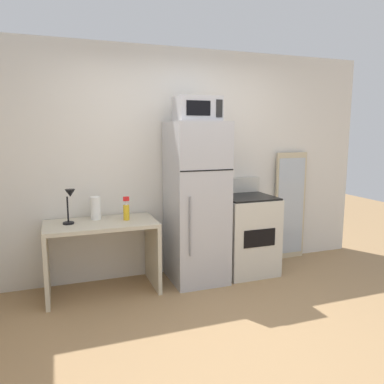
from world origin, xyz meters
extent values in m
plane|color=#9E7A51|center=(0.00, 0.00, 0.00)|extent=(12.00, 12.00, 0.00)
cube|color=silver|center=(0.00, 1.70, 1.30)|extent=(5.00, 0.10, 2.60)
cube|color=beige|center=(-0.91, 1.33, 0.73)|extent=(1.12, 0.60, 0.04)
cube|color=beige|center=(-1.46, 1.33, 0.35)|extent=(0.04, 0.60, 0.71)
cube|color=beige|center=(-0.37, 1.33, 0.35)|extent=(0.04, 0.60, 0.71)
cylinder|color=black|center=(-1.23, 1.36, 0.76)|extent=(0.11, 0.11, 0.02)
cylinder|color=black|center=(-1.23, 1.36, 0.90)|extent=(0.02, 0.02, 0.26)
cone|color=black|center=(-1.20, 1.34, 1.07)|extent=(0.10, 0.10, 0.08)
cylinder|color=yellow|center=(-0.65, 1.33, 0.83)|extent=(0.06, 0.06, 0.16)
cylinder|color=white|center=(-0.65, 1.33, 0.93)|extent=(0.02, 0.02, 0.04)
cube|color=red|center=(-0.65, 1.32, 0.98)|extent=(0.06, 0.03, 0.04)
cylinder|color=white|center=(-0.94, 1.48, 0.87)|extent=(0.11, 0.11, 0.24)
cube|color=#B7B7BC|center=(0.13, 1.31, 0.89)|extent=(0.59, 0.63, 1.77)
cube|color=black|center=(0.13, 1.00, 1.28)|extent=(0.58, 0.00, 0.01)
cylinder|color=gray|center=(-0.06, 0.98, 0.71)|extent=(0.02, 0.02, 0.62)
cube|color=#B7B7BC|center=(0.13, 1.29, 1.90)|extent=(0.46, 0.34, 0.26)
cube|color=black|center=(0.08, 1.12, 1.90)|extent=(0.26, 0.01, 0.15)
cube|color=black|center=(0.31, 1.12, 1.90)|extent=(0.07, 0.01, 0.18)
cube|color=beige|center=(0.77, 1.33, 0.45)|extent=(0.61, 0.60, 0.90)
cube|color=black|center=(0.77, 1.33, 0.91)|extent=(0.59, 0.58, 0.02)
cube|color=beige|center=(0.77, 1.61, 1.01)|extent=(0.61, 0.04, 0.18)
cube|color=black|center=(0.77, 1.03, 0.50)|extent=(0.39, 0.01, 0.20)
cube|color=#C6B793|center=(1.55, 1.59, 0.70)|extent=(0.44, 0.03, 1.40)
cube|color=#B2BCC6|center=(1.55, 1.57, 0.70)|extent=(0.39, 0.00, 1.26)
camera|label=1|loc=(-1.32, -2.52, 1.67)|focal=35.28mm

